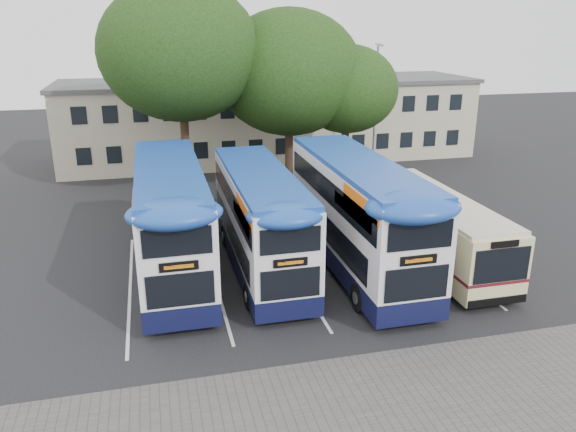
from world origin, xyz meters
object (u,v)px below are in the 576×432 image
at_px(bus_dd_left, 171,215).
at_px(bus_dd_right, 357,210).
at_px(tree_mid, 289,73).
at_px(bus_dd_mid, 260,216).
at_px(tree_left, 180,52).
at_px(tree_right, 347,89).
at_px(lamp_post, 376,103).
at_px(bus_single, 434,224).

bearing_deg(bus_dd_left, bus_dd_right, -10.18).
distance_m(tree_mid, bus_dd_mid, 13.54).
xyz_separation_m(tree_left, bus_dd_mid, (2.35, -11.16, -6.37)).
height_order(tree_right, bus_dd_right, tree_right).
relative_size(tree_mid, bus_dd_left, 0.99).
distance_m(tree_right, bus_dd_right, 13.15).
distance_m(lamp_post, bus_single, 15.93).
height_order(tree_mid, bus_single, tree_mid).
bearing_deg(bus_dd_right, tree_left, 118.25).
bearing_deg(tree_mid, tree_right, -10.24).
relative_size(lamp_post, bus_dd_mid, 0.85).
bearing_deg(bus_dd_left, lamp_post, 42.91).
distance_m(tree_left, tree_mid, 6.75).
distance_m(tree_mid, tree_right, 3.77).
xyz_separation_m(lamp_post, bus_dd_mid, (-11.09, -14.37, -2.63)).
distance_m(lamp_post, bus_dd_left, 20.44).
height_order(tree_mid, bus_dd_mid, tree_mid).
relative_size(lamp_post, tree_right, 0.99).
distance_m(tree_right, bus_single, 12.95).
bearing_deg(bus_dd_right, tree_mid, 89.48).
relative_size(lamp_post, tree_mid, 0.80).
xyz_separation_m(lamp_post, bus_dd_left, (-14.86, -13.81, -2.45)).
bearing_deg(tree_mid, tree_left, -174.13).
bearing_deg(tree_mid, bus_dd_right, -90.52).
bearing_deg(bus_dd_mid, bus_dd_right, -11.78).
relative_size(tree_mid, bus_single, 1.10).
relative_size(tree_left, bus_dd_left, 1.12).
xyz_separation_m(tree_right, bus_dd_mid, (-7.79, -11.20, -3.98)).
xyz_separation_m(bus_dd_left, bus_single, (11.63, -1.43, -0.89)).
relative_size(bus_dd_left, bus_single, 1.11).
xyz_separation_m(lamp_post, bus_single, (-3.23, -15.24, -3.34)).
distance_m(tree_mid, bus_single, 14.41).
height_order(tree_mid, bus_dd_right, tree_mid).
bearing_deg(bus_dd_right, tree_right, 73.04).
bearing_deg(tree_left, bus_dd_mid, -78.14).
height_order(bus_dd_right, bus_single, bus_dd_right).
distance_m(bus_dd_left, bus_dd_mid, 3.81).
bearing_deg(bus_dd_left, tree_right, 42.63).
relative_size(bus_dd_mid, bus_dd_right, 0.91).
distance_m(tree_right, bus_dd_left, 16.17).
bearing_deg(bus_dd_right, lamp_post, 65.39).
height_order(tree_right, bus_single, tree_right).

